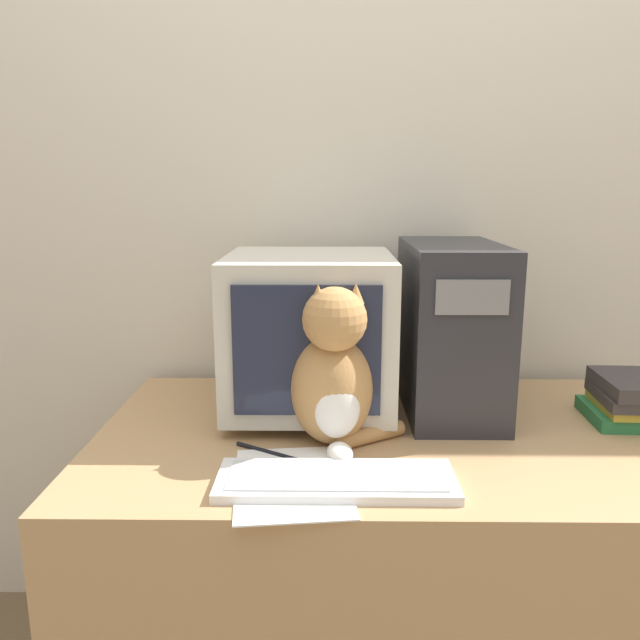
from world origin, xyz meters
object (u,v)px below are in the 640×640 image
(computer_tower, at_px, (451,327))
(pen, at_px, (267,452))
(keyboard, at_px, (336,480))
(cat, at_px, (334,376))
(crt_monitor, at_px, (310,332))
(book_stack, at_px, (627,399))

(computer_tower, distance_m, pen, 0.54)
(computer_tower, relative_size, keyboard, 0.95)
(computer_tower, height_order, cat, computer_tower)
(cat, bearing_deg, pen, -168.47)
(crt_monitor, height_order, cat, crt_monitor)
(cat, xyz_separation_m, pen, (-0.14, -0.05, -0.15))
(cat, distance_m, book_stack, 0.70)
(keyboard, distance_m, book_stack, 0.75)
(cat, relative_size, pen, 2.51)
(computer_tower, height_order, pen, computer_tower)
(crt_monitor, bearing_deg, pen, -107.61)
(crt_monitor, distance_m, book_stack, 0.76)
(crt_monitor, xyz_separation_m, computer_tower, (0.34, 0.03, 0.01))
(keyboard, xyz_separation_m, cat, (-0.00, 0.19, 0.14))
(pen, bearing_deg, book_stack, 12.98)
(keyboard, relative_size, pen, 3.16)
(computer_tower, height_order, book_stack, computer_tower)
(crt_monitor, xyz_separation_m, book_stack, (0.74, -0.06, -0.14))
(crt_monitor, bearing_deg, book_stack, -4.97)
(computer_tower, xyz_separation_m, keyboard, (-0.28, -0.42, -0.19))
(cat, height_order, pen, cat)
(computer_tower, bearing_deg, book_stack, -12.95)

